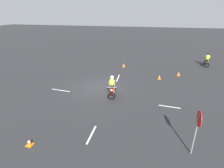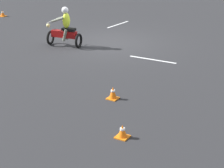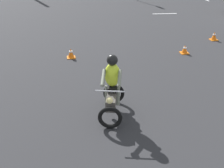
# 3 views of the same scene
# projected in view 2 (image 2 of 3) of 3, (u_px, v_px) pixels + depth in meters

# --- Properties ---
(ground_plane) EXTENTS (120.00, 120.00, 0.00)m
(ground_plane) POSITION_uv_depth(u_px,v_px,m) (109.00, 43.00, 18.68)
(ground_plane) COLOR #28282B
(motorcycle_rider_foreground) EXTENTS (1.55, 0.87, 1.66)m
(motorcycle_rider_foreground) POSITION_uv_depth(u_px,v_px,m) (65.00, 29.00, 17.92)
(motorcycle_rider_foreground) COLOR black
(motorcycle_rider_foreground) RESTS_ON ground
(traffic_cone_near_left) EXTENTS (0.32, 0.32, 0.32)m
(traffic_cone_near_left) POSITION_uv_depth(u_px,v_px,m) (3.00, 14.00, 23.38)
(traffic_cone_near_left) COLOR orange
(traffic_cone_near_left) RESTS_ON ground
(traffic_cone_near_right) EXTENTS (0.32, 0.32, 0.34)m
(traffic_cone_near_right) POSITION_uv_depth(u_px,v_px,m) (122.00, 132.00, 10.75)
(traffic_cone_near_right) COLOR orange
(traffic_cone_near_right) RESTS_ON ground
(traffic_cone_far_center) EXTENTS (0.32, 0.32, 0.38)m
(traffic_cone_far_center) POSITION_uv_depth(u_px,v_px,m) (113.00, 93.00, 12.99)
(traffic_cone_far_center) COLOR orange
(traffic_cone_far_center) RESTS_ON ground
(lane_stripe_w) EXTENTS (1.90, 0.19, 0.01)m
(lane_stripe_w) POSITION_uv_depth(u_px,v_px,m) (153.00, 60.00, 16.53)
(lane_stripe_w) COLOR silver
(lane_stripe_w) RESTS_ON ground
(lane_stripe_s) EXTENTS (0.27, 1.73, 0.01)m
(lane_stripe_s) POSITION_uv_depth(u_px,v_px,m) (118.00, 24.00, 21.72)
(lane_stripe_s) COLOR silver
(lane_stripe_s) RESTS_ON ground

